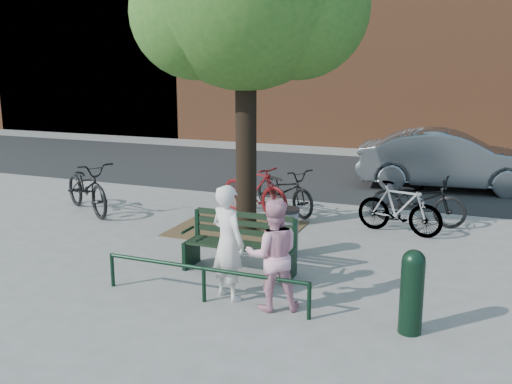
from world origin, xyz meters
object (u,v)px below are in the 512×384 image
at_px(park_bench, 241,242).
at_px(person_right, 273,255).
at_px(person_left, 228,242).
at_px(parked_car, 449,160).
at_px(bollard, 412,289).
at_px(bicycle_c, 285,190).
at_px(litter_bin, 287,232).

distance_m(park_bench, person_right, 1.50).
relative_size(person_left, parked_car, 0.35).
xyz_separation_m(park_bench, bollard, (2.75, -1.17, 0.09)).
bearing_deg(park_bench, person_left, -76.15).
height_order(person_left, bicycle_c, person_left).
distance_m(person_right, parked_car, 8.86).
bearing_deg(litter_bin, park_bench, -114.93).
relative_size(bollard, bicycle_c, 0.55).
bearing_deg(parked_car, litter_bin, 155.96).
bearing_deg(parked_car, person_left, 158.78).
relative_size(person_right, parked_car, 0.32).
relative_size(person_right, bollard, 1.42).
xyz_separation_m(litter_bin, parked_car, (2.17, 6.62, 0.34)).
bearing_deg(parked_car, bicycle_c, 134.87).
distance_m(litter_bin, bicycle_c, 2.92).
xyz_separation_m(person_left, parked_car, (2.36, 8.60, -0.04)).
height_order(person_right, bicycle_c, person_right).
distance_m(park_bench, parked_car, 8.02).
xyz_separation_m(person_left, litter_bin, (0.19, 1.98, -0.38)).
distance_m(person_right, bollard, 1.81).
xyz_separation_m(park_bench, litter_bin, (0.44, 0.95, -0.05)).
height_order(person_right, litter_bin, person_right).
height_order(person_left, bollard, person_left).
xyz_separation_m(litter_bin, bicycle_c, (-1.00, 2.74, 0.08)).
bearing_deg(person_left, person_right, -162.39).
xyz_separation_m(bicycle_c, parked_car, (3.17, 3.88, 0.26)).
height_order(person_right, bollard, person_right).
relative_size(bicycle_c, parked_car, 0.42).
bearing_deg(person_right, bicycle_c, -98.61).
xyz_separation_m(bollard, parked_car, (-0.13, 8.75, 0.20)).
distance_m(bicycle_c, parked_car, 5.02).
distance_m(bollard, litter_bin, 3.14).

